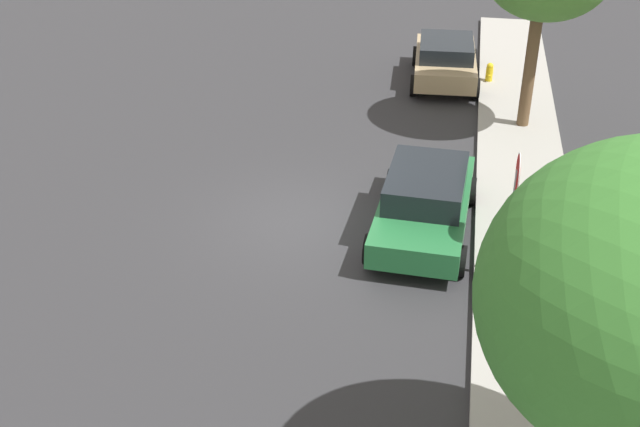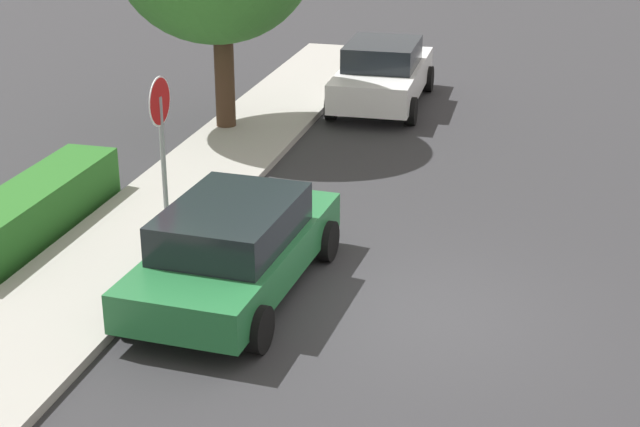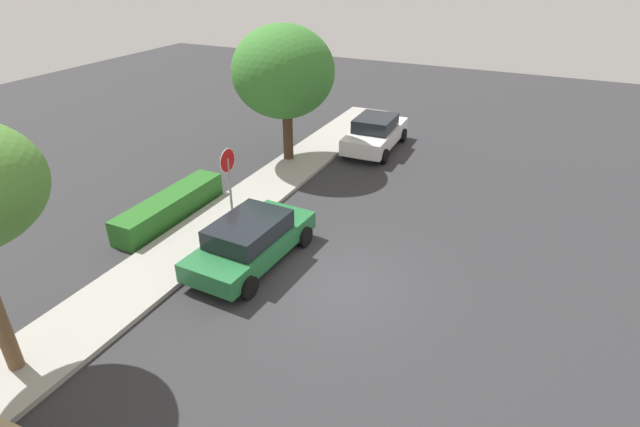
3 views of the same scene
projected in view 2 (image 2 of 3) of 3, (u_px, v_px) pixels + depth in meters
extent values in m
plane|color=#2D2D30|center=(415.00, 312.00, 13.73)|extent=(60.00, 60.00, 0.00)
cube|color=#9E9B93|center=(99.00, 270.00, 14.86)|extent=(32.00, 2.18, 0.14)
cylinder|color=gray|center=(164.00, 171.00, 15.62)|extent=(0.08, 0.08, 2.43)
cylinder|color=white|center=(160.00, 101.00, 15.19)|extent=(0.79, 0.02, 0.79)
cylinder|color=red|center=(160.00, 101.00, 15.19)|extent=(0.74, 0.03, 0.74)
cube|color=#236B38|center=(236.00, 256.00, 14.10)|extent=(4.47, 2.05, 0.56)
cube|color=black|center=(232.00, 223.00, 13.81)|extent=(2.44, 1.73, 0.56)
cylinder|color=black|center=(218.00, 227.00, 15.77)|extent=(0.65, 0.25, 0.64)
cylinder|color=black|center=(327.00, 241.00, 15.26)|extent=(0.65, 0.25, 0.64)
cylinder|color=black|center=(131.00, 309.00, 13.14)|extent=(0.65, 0.25, 0.64)
cylinder|color=black|center=(259.00, 329.00, 12.63)|extent=(0.65, 0.25, 0.64)
cube|color=white|center=(383.00, 79.00, 23.41)|extent=(4.47, 1.96, 0.67)
cube|color=black|center=(383.00, 54.00, 23.10)|extent=(2.11, 1.67, 0.57)
cylinder|color=black|center=(357.00, 75.00, 25.08)|extent=(0.65, 0.24, 0.64)
cylinder|color=black|center=(428.00, 79.00, 24.69)|extent=(0.65, 0.24, 0.64)
cylinder|color=black|center=(331.00, 106.00, 22.37)|extent=(0.65, 0.24, 0.64)
cylinder|color=black|center=(411.00, 111.00, 21.98)|extent=(0.65, 0.24, 0.64)
cylinder|color=#422D1E|center=(225.00, 80.00, 21.22)|extent=(0.43, 0.43, 2.31)
cube|color=#286623|center=(30.00, 213.00, 16.06)|extent=(4.62, 0.98, 0.85)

